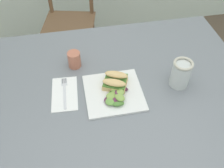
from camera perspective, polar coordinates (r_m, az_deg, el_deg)
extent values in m
cube|color=slate|center=(1.21, 2.94, -1.47)|extent=(1.23, 1.02, 0.03)
cube|color=brown|center=(1.79, -18.12, -1.42)|extent=(0.07, 0.07, 0.71)
cube|color=brown|center=(1.91, 15.62, 3.13)|extent=(0.07, 0.07, 0.71)
cylinder|color=brown|center=(2.20, -13.92, 5.21)|extent=(0.03, 0.03, 0.43)
cylinder|color=brown|center=(2.13, -5.04, 5.06)|extent=(0.03, 0.03, 0.43)
cylinder|color=brown|center=(2.45, -12.23, 10.49)|extent=(0.03, 0.03, 0.43)
cylinder|color=brown|center=(2.39, -4.17, 10.48)|extent=(0.03, 0.03, 0.43)
cube|color=brown|center=(2.15, -9.55, 12.66)|extent=(0.48, 0.48, 0.02)
cube|color=white|center=(1.17, 0.37, -1.90)|extent=(0.26, 0.26, 0.01)
cube|color=#DBB270|center=(1.17, 0.46, -0.82)|extent=(0.11, 0.08, 0.02)
cube|color=#518438|center=(1.16, 0.53, -0.07)|extent=(0.11, 0.08, 0.01)
ellipsoid|color=#DBB270|center=(1.14, 0.47, 0.30)|extent=(0.11, 0.08, 0.02)
cube|color=#DBB270|center=(1.20, 0.93, 0.96)|extent=(0.11, 0.08, 0.02)
cube|color=#518438|center=(1.20, 1.00, 1.70)|extent=(0.11, 0.08, 0.01)
ellipsoid|color=#DBB270|center=(1.18, 0.95, 2.08)|extent=(0.11, 0.08, 0.02)
ellipsoid|color=#518438|center=(1.15, 0.37, -2.02)|extent=(0.05, 0.04, 0.01)
ellipsoid|color=#4C2338|center=(1.17, 2.08, -0.98)|extent=(0.07, 0.05, 0.02)
ellipsoid|color=#84A84C|center=(1.13, 1.85, -1.85)|extent=(0.04, 0.04, 0.02)
ellipsoid|color=#84A84C|center=(1.12, 1.73, -2.93)|extent=(0.06, 0.06, 0.01)
ellipsoid|color=#84A84C|center=(1.13, -0.21, -2.67)|extent=(0.06, 0.05, 0.02)
ellipsoid|color=#602D47|center=(1.12, 0.83, -3.41)|extent=(0.07, 0.07, 0.01)
ellipsoid|color=#518438|center=(1.11, 1.38, -4.39)|extent=(0.05, 0.02, 0.02)
ellipsoid|color=#84A84C|center=(1.15, 0.80, -1.78)|extent=(0.06, 0.06, 0.01)
ellipsoid|color=#602D47|center=(1.12, 1.52, -2.42)|extent=(0.04, 0.06, 0.01)
ellipsoid|color=#3D7033|center=(1.13, 1.35, -2.52)|extent=(0.03, 0.06, 0.02)
ellipsoid|color=#84A84C|center=(1.14, 1.03, -1.91)|extent=(0.04, 0.06, 0.01)
ellipsoid|color=#602D47|center=(1.12, -0.62, -3.61)|extent=(0.06, 0.07, 0.01)
ellipsoid|color=#6B9E47|center=(1.12, -0.37, -3.90)|extent=(0.06, 0.06, 0.02)
ellipsoid|color=#84A84C|center=(1.15, 1.17, -1.34)|extent=(0.06, 0.03, 0.01)
cube|color=white|center=(1.19, -10.41, -2.11)|extent=(0.13, 0.21, 0.00)
cube|color=silver|center=(1.17, -10.41, -2.82)|extent=(0.02, 0.14, 0.00)
cube|color=silver|center=(1.23, -10.52, 0.41)|extent=(0.03, 0.05, 0.00)
cube|color=#38383D|center=(1.24, -10.17, 0.74)|extent=(0.00, 0.03, 0.00)
cube|color=#38383D|center=(1.24, -10.54, 0.70)|extent=(0.00, 0.03, 0.00)
cube|color=#38383D|center=(1.24, -10.91, 0.66)|extent=(0.00, 0.03, 0.00)
cylinder|color=#995623|center=(1.22, 14.82, 1.62)|extent=(0.08, 0.08, 0.10)
cylinder|color=silver|center=(1.21, 14.93, 2.03)|extent=(0.09, 0.09, 0.12)
torus|color=#B7B29E|center=(1.17, 15.55, 4.37)|extent=(0.09, 0.09, 0.01)
cylinder|color=#B2664C|center=(1.29, -8.33, 5.37)|extent=(0.06, 0.06, 0.08)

